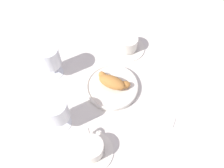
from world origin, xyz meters
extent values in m
plane|color=silver|center=(0.00, 0.00, 0.00)|extent=(2.20, 2.20, 0.00)
cylinder|color=silver|center=(0.02, -0.01, 0.01)|extent=(0.19, 0.19, 0.02)
torus|color=silver|center=(0.02, -0.01, 0.02)|extent=(0.19, 0.19, 0.01)
ellipsoid|color=#BC7A38|center=(0.02, -0.01, 0.04)|extent=(0.11, 0.09, 0.04)
ellipsoid|color=#BC7A38|center=(0.05, 0.03, 0.03)|extent=(0.04, 0.05, 0.03)
ellipsoid|color=#BC7A38|center=(-0.02, -0.02, 0.03)|extent=(0.05, 0.03, 0.03)
cylinder|color=silver|center=(0.19, -0.19, 0.00)|extent=(0.14, 0.14, 0.01)
cylinder|color=silver|center=(0.19, -0.19, 0.03)|extent=(0.08, 0.08, 0.05)
cylinder|color=brown|center=(0.19, -0.19, 0.06)|extent=(0.07, 0.07, 0.01)
torus|color=silver|center=(0.15, -0.17, 0.04)|extent=(0.04, 0.02, 0.04)
cylinder|color=silver|center=(-0.10, 0.15, 0.00)|extent=(0.14, 0.14, 0.01)
cylinder|color=silver|center=(-0.10, 0.15, 0.03)|extent=(0.08, 0.08, 0.05)
cylinder|color=brown|center=(-0.10, 0.15, 0.06)|extent=(0.07, 0.07, 0.01)
torus|color=silver|center=(-0.14, 0.16, 0.04)|extent=(0.04, 0.02, 0.04)
cylinder|color=white|center=(0.05, -0.23, 0.00)|extent=(0.07, 0.07, 0.01)
cylinder|color=white|center=(0.05, -0.23, 0.03)|extent=(0.01, 0.01, 0.05)
cylinder|color=white|center=(0.05, -0.23, 0.10)|extent=(0.08, 0.08, 0.08)
cylinder|color=#E0CC4C|center=(0.05, -0.23, 0.10)|extent=(0.07, 0.07, 0.07)
cylinder|color=white|center=(-0.15, -0.15, 0.00)|extent=(0.07, 0.07, 0.01)
cylinder|color=white|center=(-0.15, -0.15, 0.03)|extent=(0.01, 0.01, 0.05)
cylinder|color=white|center=(-0.15, -0.15, 0.10)|extent=(0.08, 0.08, 0.08)
cylinder|color=#E0CC4C|center=(-0.15, -0.15, 0.09)|extent=(0.07, 0.07, 0.06)
cube|color=white|center=(0.23, 0.08, 0.00)|extent=(0.06, 0.06, 0.01)
camera|label=1|loc=(0.42, -0.26, 0.79)|focal=39.80mm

